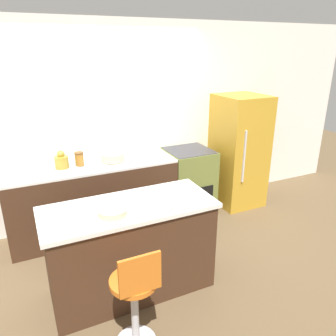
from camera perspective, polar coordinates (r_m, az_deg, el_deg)
The scene contains 11 objects.
ground_plane at distance 4.27m, azimuth -7.09°, elevation -11.84°, with size 14.00×14.00×0.00m, color brown.
wall_back at distance 4.36m, azimuth -10.58°, elevation 7.25°, with size 8.00×0.06×2.60m.
back_counter at distance 4.26m, azimuth -12.69°, elevation -5.23°, with size 2.05×0.61×0.93m.
kitchen_island at distance 3.23m, azimuth -6.49°, elevation -13.75°, with size 1.58×0.66×0.92m.
oven_range at distance 4.68m, azimuth 3.57°, elevation -2.28°, with size 0.63×0.62×0.93m.
refrigerator at distance 4.95m, azimuth 12.17°, elevation 2.91°, with size 0.64×0.72×1.63m.
stool_chair at distance 2.68m, azimuth -5.68°, elevation -21.87°, with size 0.37×0.37×0.94m.
kettle at distance 4.02m, azimuth -18.06°, elevation 1.20°, with size 0.16×0.16×0.21m.
mixing_bowl at distance 4.14m, azimuth -9.65°, elevation 1.90°, with size 0.29×0.29×0.09m.
canister_jar at distance 4.04m, azimuth -15.18°, elevation 1.55°, with size 0.11×0.11×0.16m.
fruit_bowl at distance 2.84m, azimuth -9.66°, elevation -7.56°, with size 0.25×0.25×0.06m.
Camera 1 is at (-1.05, -3.46, 2.27)m, focal length 35.00 mm.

